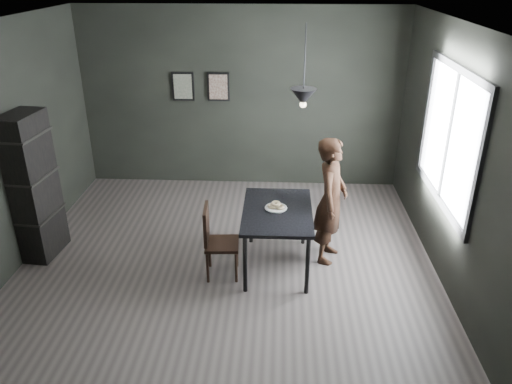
{
  "coord_description": "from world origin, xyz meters",
  "views": [
    {
      "loc": [
        0.61,
        -5.13,
        3.36
      ],
      "look_at": [
        0.35,
        0.05,
        0.95
      ],
      "focal_mm": 35.0,
      "sensor_mm": 36.0,
      "label": 1
    }
  ],
  "objects_px": {
    "white_plate": "(276,208)",
    "pendant_lamp": "(303,97)",
    "shelf_unit": "(34,187)",
    "cafe_table": "(277,216)",
    "woman": "(331,201)",
    "wood_chair": "(215,237)"
  },
  "relations": [
    {
      "from": "white_plate",
      "to": "wood_chair",
      "type": "height_order",
      "value": "wood_chair"
    },
    {
      "from": "cafe_table",
      "to": "pendant_lamp",
      "type": "bearing_deg",
      "value": 21.8
    },
    {
      "from": "pendant_lamp",
      "to": "cafe_table",
      "type": "bearing_deg",
      "value": -158.2
    },
    {
      "from": "cafe_table",
      "to": "woman",
      "type": "relative_size",
      "value": 0.77
    },
    {
      "from": "shelf_unit",
      "to": "cafe_table",
      "type": "bearing_deg",
      "value": 2.29
    },
    {
      "from": "shelf_unit",
      "to": "pendant_lamp",
      "type": "bearing_deg",
      "value": 4.34
    },
    {
      "from": "shelf_unit",
      "to": "pendant_lamp",
      "type": "xyz_separation_m",
      "value": [
        3.17,
        -0.06,
        1.14
      ]
    },
    {
      "from": "wood_chair",
      "to": "white_plate",
      "type": "bearing_deg",
      "value": 16.4
    },
    {
      "from": "woman",
      "to": "pendant_lamp",
      "type": "height_order",
      "value": "pendant_lamp"
    },
    {
      "from": "woman",
      "to": "white_plate",
      "type": "bearing_deg",
      "value": 122.43
    },
    {
      "from": "woman",
      "to": "wood_chair",
      "type": "xyz_separation_m",
      "value": [
        -1.34,
        -0.44,
        -0.28
      ]
    },
    {
      "from": "cafe_table",
      "to": "wood_chair",
      "type": "bearing_deg",
      "value": -162.35
    },
    {
      "from": "wood_chair",
      "to": "pendant_lamp",
      "type": "relative_size",
      "value": 1.01
    },
    {
      "from": "cafe_table",
      "to": "wood_chair",
      "type": "height_order",
      "value": "wood_chair"
    },
    {
      "from": "woman",
      "to": "cafe_table",
      "type": "bearing_deg",
      "value": 125.03
    },
    {
      "from": "white_plate",
      "to": "woman",
      "type": "relative_size",
      "value": 0.15
    },
    {
      "from": "cafe_table",
      "to": "white_plate",
      "type": "height_order",
      "value": "white_plate"
    },
    {
      "from": "white_plate",
      "to": "woman",
      "type": "xyz_separation_m",
      "value": [
        0.65,
        0.19,
        0.02
      ]
    },
    {
      "from": "pendant_lamp",
      "to": "woman",
      "type": "bearing_deg",
      "value": 16.87
    },
    {
      "from": "cafe_table",
      "to": "shelf_unit",
      "type": "relative_size",
      "value": 0.66
    },
    {
      "from": "white_plate",
      "to": "pendant_lamp",
      "type": "bearing_deg",
      "value": 15.37
    },
    {
      "from": "cafe_table",
      "to": "pendant_lamp",
      "type": "height_order",
      "value": "pendant_lamp"
    }
  ]
}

